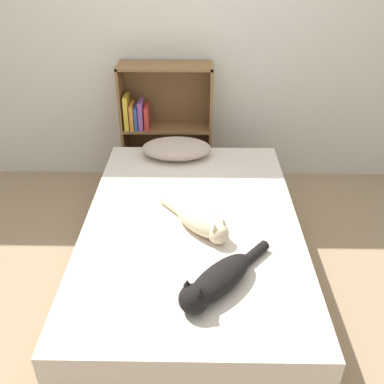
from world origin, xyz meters
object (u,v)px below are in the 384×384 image
object	(u,v)px
cat_light	(200,220)
cat_dark	(216,282)
bookshelf	(163,123)
bed	(192,250)
pillow	(177,148)

from	to	relation	value
cat_light	cat_dark	world-z (taller)	cat_dark
cat_light	bookshelf	size ratio (longest dim) A/B	0.47
cat_dark	bed	bearing A→B (deg)	-127.08
bookshelf	bed	bearing A→B (deg)	-78.56
cat_dark	bookshelf	xyz separation A→B (m)	(-0.37, 1.82, 0.01)
bed	bookshelf	size ratio (longest dim) A/B	1.94
cat_light	bookshelf	xyz separation A→B (m)	(-0.30, 1.34, 0.01)
pillow	bookshelf	size ratio (longest dim) A/B	0.50
pillow	bookshelf	distance (m)	0.47
cat_dark	bookshelf	size ratio (longest dim) A/B	0.51
pillow	bookshelf	xyz separation A→B (m)	(-0.13, 0.45, 0.01)
bed	cat_light	world-z (taller)	cat_light
pillow	cat_dark	size ratio (longest dim) A/B	0.97
bookshelf	cat_dark	bearing A→B (deg)	-78.39
pillow	bookshelf	world-z (taller)	bookshelf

